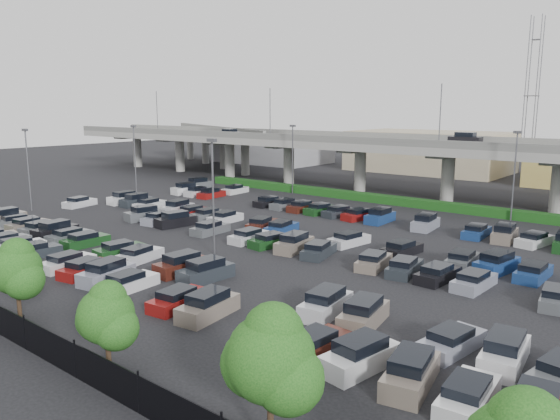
% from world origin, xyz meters
% --- Properties ---
extents(ground, '(280.00, 280.00, 0.00)m').
position_xyz_m(ground, '(0.00, 0.00, 0.00)').
color(ground, black).
extents(overpass, '(150.00, 13.00, 15.80)m').
position_xyz_m(overpass, '(-0.17, 31.99, 6.97)').
color(overpass, gray).
rests_on(overpass, ground).
extents(on_ramp, '(50.93, 30.13, 8.80)m').
position_xyz_m(on_ramp, '(-52.10, 43.05, 6.86)').
color(on_ramp, gray).
rests_on(on_ramp, ground).
extents(hedge, '(66.00, 1.60, 1.10)m').
position_xyz_m(hedge, '(0.00, 25.00, 0.55)').
color(hedge, '#184313').
rests_on(hedge, ground).
extents(tree_row, '(65.07, 3.66, 5.94)m').
position_xyz_m(tree_row, '(0.70, -26.53, 3.52)').
color(tree_row, '#332316').
rests_on(tree_row, ground).
extents(parked_cars, '(63.11, 41.64, 1.67)m').
position_xyz_m(parked_cars, '(-0.83, -3.83, 0.61)').
color(parked_cars, '#4B1C14').
rests_on(parked_cars, ground).
extents(light_poles, '(66.90, 48.38, 10.30)m').
position_xyz_m(light_poles, '(-4.13, 2.00, 6.24)').
color(light_poles, '#515156').
rests_on(light_poles, ground).
extents(distant_buildings, '(138.00, 24.00, 9.00)m').
position_xyz_m(distant_buildings, '(12.38, 61.81, 3.74)').
color(distant_buildings, slate).
rests_on(distant_buildings, ground).
extents(comm_tower, '(2.40, 2.40, 30.00)m').
position_xyz_m(comm_tower, '(4.00, 74.00, 15.61)').
color(comm_tower, '#515156').
rests_on(comm_tower, ground).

